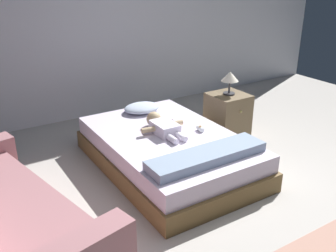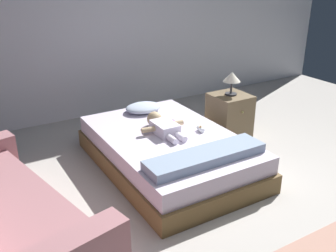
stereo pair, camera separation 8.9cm
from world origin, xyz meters
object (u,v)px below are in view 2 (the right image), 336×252
(pillow, at_px, (143,108))
(baby_bottle, at_px, (201,129))
(toothbrush, at_px, (175,122))
(lamp, at_px, (232,78))
(nightstand, at_px, (229,115))
(baby, at_px, (162,126))
(bed, at_px, (168,151))

(pillow, relative_size, baby_bottle, 4.62)
(toothbrush, relative_size, lamp, 0.45)
(lamp, bearing_deg, baby_bottle, -150.60)
(pillow, xyz_separation_m, nightstand, (1.00, -0.43, -0.16))
(pillow, xyz_separation_m, lamp, (1.00, -0.43, 0.33))
(nightstand, distance_m, lamp, 0.49)
(nightstand, bearing_deg, baby, -169.15)
(bed, xyz_separation_m, lamp, (1.09, 0.32, 0.58))
(pillow, height_order, toothbrush, pillow)
(baby_bottle, bearing_deg, lamp, 29.40)
(baby, height_order, nightstand, nightstand)
(toothbrush, bearing_deg, bed, -133.12)
(bed, bearing_deg, toothbrush, 46.88)
(toothbrush, height_order, lamp, lamp)
(toothbrush, height_order, baby_bottle, baby_bottle)
(baby, xyz_separation_m, toothbrush, (0.25, 0.15, -0.06))
(toothbrush, height_order, nightstand, nightstand)
(toothbrush, relative_size, baby_bottle, 1.36)
(bed, relative_size, lamp, 7.00)
(pillow, distance_m, baby, 0.65)
(toothbrush, xyz_separation_m, lamp, (0.85, 0.06, 0.37))
(nightstand, distance_m, baby_bottle, 0.87)
(baby, relative_size, lamp, 2.15)
(baby, distance_m, nightstand, 1.13)
(lamp, distance_m, baby_bottle, 0.93)
(baby, xyz_separation_m, baby_bottle, (0.35, -0.21, -0.03))
(bed, height_order, baby_bottle, baby_bottle)
(lamp, bearing_deg, toothbrush, -175.93)
(baby, bearing_deg, toothbrush, 31.17)
(bed, height_order, toothbrush, toothbrush)
(pillow, height_order, lamp, lamp)
(bed, distance_m, nightstand, 1.14)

